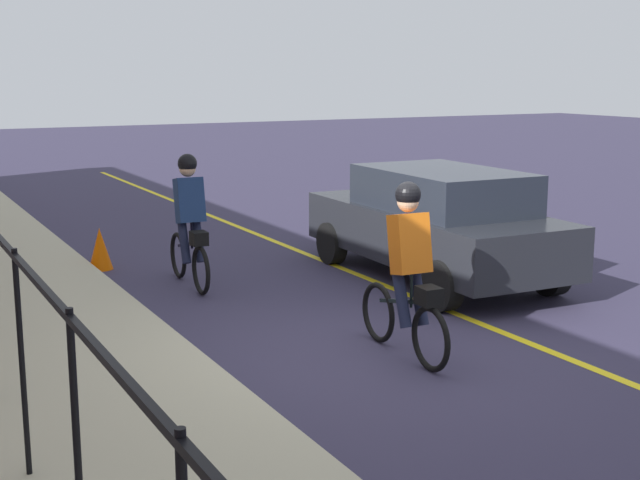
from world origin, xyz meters
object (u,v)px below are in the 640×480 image
object	(u,v)px
cyclist_lead	(190,222)
patrol_sedan	(436,222)
cyclist_follow	(408,272)
traffic_cone_near	(100,249)

from	to	relation	value
cyclist_lead	patrol_sedan	distance (m)	3.42
cyclist_follow	patrol_sedan	bearing A→B (deg)	-37.42
cyclist_lead	patrol_sedan	xyz separation A→B (m)	(-1.16, -3.22, -0.09)
cyclist_follow	cyclist_lead	bearing A→B (deg)	16.22
cyclist_lead	cyclist_follow	world-z (taller)	same
cyclist_follow	patrol_sedan	distance (m)	3.55
cyclist_follow	traffic_cone_near	bearing A→B (deg)	20.18
cyclist_follow	traffic_cone_near	world-z (taller)	cyclist_follow
cyclist_lead	traffic_cone_near	size ratio (longest dim) A/B	2.91
patrol_sedan	traffic_cone_near	bearing A→B (deg)	56.55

